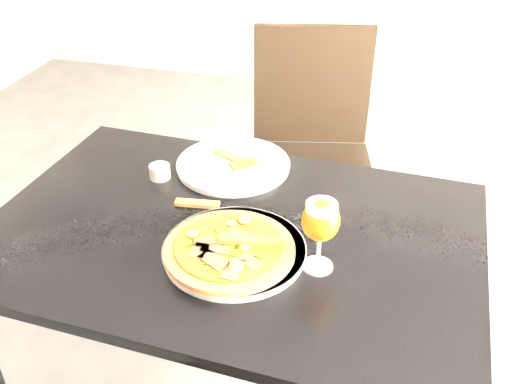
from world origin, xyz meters
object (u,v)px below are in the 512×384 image
(chair_far, at_px, (310,154))
(pizza, at_px, (230,248))
(dining_table, at_px, (232,257))
(beer_glass, at_px, (321,221))

(chair_far, bearing_deg, pizza, -104.74)
(dining_table, xyz_separation_m, beer_glass, (0.23, -0.09, 0.22))
(beer_glass, bearing_deg, pizza, -174.45)
(dining_table, distance_m, pizza, 0.16)
(chair_far, xyz_separation_m, pizza, (-0.03, -0.90, 0.23))
(chair_far, bearing_deg, beer_glass, -91.97)
(dining_table, bearing_deg, chair_far, 88.16)
(pizza, distance_m, beer_glass, 0.22)
(dining_table, relative_size, pizza, 4.14)
(pizza, relative_size, beer_glass, 1.71)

